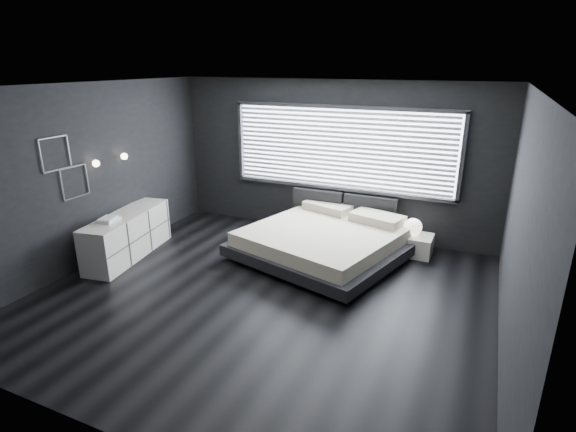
% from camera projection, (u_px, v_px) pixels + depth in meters
% --- Properties ---
extents(room, '(6.04, 6.00, 2.80)m').
position_uv_depth(room, '(261.00, 199.00, 5.80)').
color(room, black).
rests_on(room, ground).
extents(window, '(4.14, 0.09, 1.52)m').
position_uv_depth(window, '(341.00, 149.00, 7.98)').
color(window, white).
rests_on(window, ground).
extents(headboard, '(1.96, 0.16, 0.52)m').
position_uv_depth(headboard, '(343.00, 206.00, 8.23)').
color(headboard, black).
rests_on(headboard, ground).
extents(sconce_near, '(0.18, 0.11, 0.11)m').
position_uv_depth(sconce_near, '(96.00, 163.00, 6.89)').
color(sconce_near, silver).
rests_on(sconce_near, ground).
extents(sconce_far, '(0.18, 0.11, 0.11)m').
position_uv_depth(sconce_far, '(124.00, 156.00, 7.41)').
color(sconce_far, silver).
rests_on(sconce_far, ground).
extents(wall_art_upper, '(0.01, 0.48, 0.48)m').
position_uv_depth(wall_art_upper, '(55.00, 154.00, 6.33)').
color(wall_art_upper, '#47474C').
rests_on(wall_art_upper, ground).
extents(wall_art_lower, '(0.01, 0.48, 0.48)m').
position_uv_depth(wall_art_lower, '(75.00, 182.00, 6.70)').
color(wall_art_lower, '#47474C').
rests_on(wall_art_lower, ground).
extents(bed, '(2.99, 2.92, 0.64)m').
position_uv_depth(bed, '(324.00, 240.00, 7.41)').
color(bed, black).
rests_on(bed, ground).
extents(nightstand, '(0.59, 0.50, 0.34)m').
position_uv_depth(nightstand, '(414.00, 245.00, 7.54)').
color(nightstand, white).
rests_on(nightstand, ground).
extents(orb_lamp, '(0.29, 0.29, 0.29)m').
position_uv_depth(orb_lamp, '(413.00, 227.00, 7.44)').
color(orb_lamp, white).
rests_on(orb_lamp, nightstand).
extents(dresser, '(0.82, 1.90, 0.74)m').
position_uv_depth(dresser, '(128.00, 235.00, 7.41)').
color(dresser, white).
rests_on(dresser, ground).
extents(book_stack, '(0.29, 0.36, 0.07)m').
position_uv_depth(book_stack, '(108.00, 219.00, 6.95)').
color(book_stack, white).
rests_on(book_stack, dresser).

